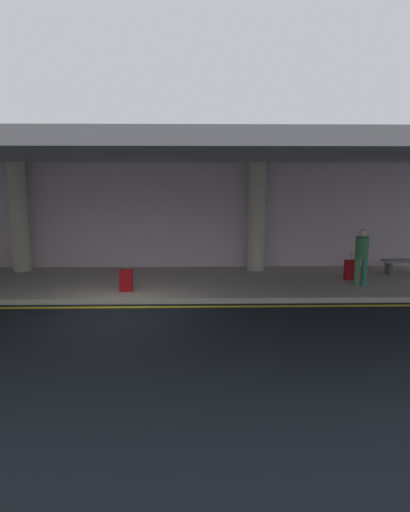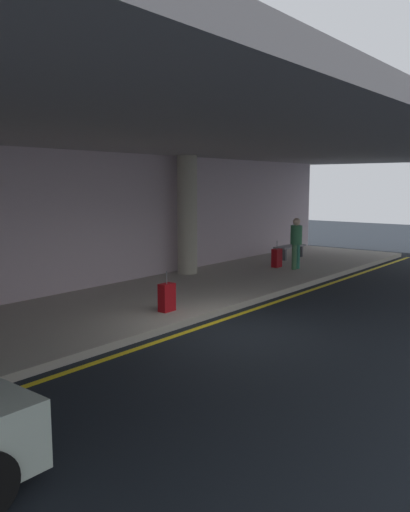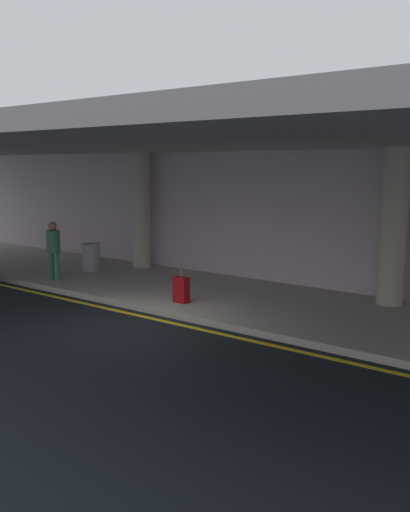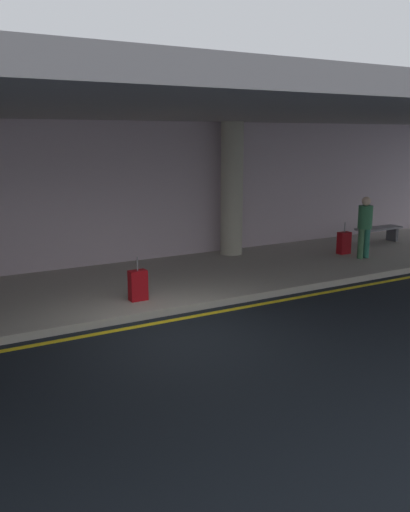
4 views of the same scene
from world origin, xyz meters
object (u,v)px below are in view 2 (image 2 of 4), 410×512
Objects in this scene: suitcase_upright_primary at (167,297)px; suitcase_upright_secondary at (277,258)px; person_waiting_for_ride at (296,240)px; support_column_left_mid at (187,215)px; bench_metal at (290,249)px.

suitcase_upright_primary is 1.00× the size of suitcase_upright_secondary.
suitcase_upright_secondary is at bearing -131.05° from person_waiting_for_ride.
suitcase_upright_secondary is at bearing 32.31° from suitcase_upright_primary.
suitcase_upright_secondary is (-0.05, 0.69, -0.65)m from person_waiting_for_ride.
support_column_left_mid is 2.17× the size of person_waiting_for_ride.
support_column_left_mid is 4.06× the size of suitcase_upright_primary.
suitcase_upright_primary is at bearing -174.30° from suitcase_upright_secondary.
support_column_left_mid is 3.73m from person_waiting_for_ride.
bench_metal is at bearing -10.01° from support_column_left_mid.
support_column_left_mid is 5.18m from suitcase_upright_primary.
person_waiting_for_ride is at bearing -90.53° from suitcase_upright_secondary.
person_waiting_for_ride is 6.93m from suitcase_upright_primary.
support_column_left_mid reaches higher than suitcase_upright_primary.
support_column_left_mid is at bearing -84.23° from person_waiting_for_ride.
suitcase_upright_secondary is (6.81, 1.29, 0.00)m from suitcase_upright_primary.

